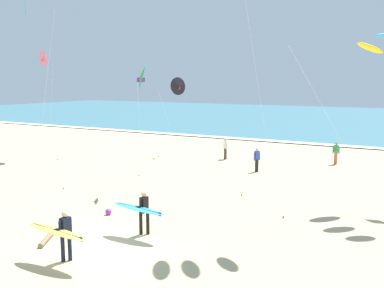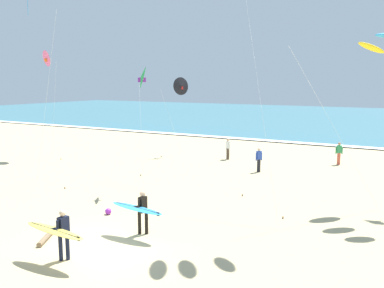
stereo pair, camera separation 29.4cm
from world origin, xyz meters
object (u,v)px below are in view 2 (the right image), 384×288
at_px(bystander_green_top, 339,153).
at_px(bystander_blue_top, 259,160).
at_px(bystander_white_top, 228,149).
at_px(surfer_trailing, 140,209).
at_px(beach_ball, 108,211).
at_px(kite_delta_charcoal_near, 181,86).
at_px(kite_delta_rose_close, 47,59).
at_px(kite_delta_emerald_far, 142,78).
at_px(driftwood_log, 48,236).
at_px(surfer_lead, 59,231).

height_order(bystander_green_top, bystander_blue_top, same).
height_order(bystander_white_top, bystander_green_top, same).
xyz_separation_m(surfer_trailing, beach_ball, (-2.76, 1.36, -0.91)).
xyz_separation_m(kite_delta_charcoal_near, kite_delta_rose_close, (-8.26, -5.79, 2.07)).
bearing_deg(bystander_blue_top, kite_delta_emerald_far, -117.37).
bearing_deg(bystander_blue_top, bystander_green_top, 51.49).
bearing_deg(driftwood_log, bystander_white_top, 92.69).
xyz_separation_m(surfer_lead, kite_delta_emerald_far, (-3.05, 8.76, 4.96)).
relative_size(kite_delta_rose_close, bystander_white_top, 5.12).
bearing_deg(surfer_lead, driftwood_log, 148.10).
bearing_deg(kite_delta_emerald_far, kite_delta_rose_close, 159.10).
bearing_deg(bystander_white_top, kite_delta_charcoal_near, 179.61).
distance_m(kite_delta_rose_close, bystander_green_top, 22.48).
xyz_separation_m(surfer_lead, driftwood_log, (-2.00, 1.25, -0.95)).
relative_size(kite_delta_emerald_far, kite_delta_rose_close, 0.81).
bearing_deg(beach_ball, kite_delta_rose_close, 146.35).
relative_size(surfer_lead, kite_delta_charcoal_near, 0.39).
bearing_deg(beach_ball, surfer_trailing, -26.23).
distance_m(kite_delta_rose_close, bystander_blue_top, 17.51).
height_order(surfer_lead, surfer_trailing, same).
xyz_separation_m(kite_delta_emerald_far, beach_ball, (1.13, -4.20, -5.87)).
relative_size(kite_delta_rose_close, beach_ball, 29.09).
bearing_deg(surfer_lead, beach_ball, 112.82).
bearing_deg(surfer_trailing, bystander_white_top, 103.01).
distance_m(kite_delta_charcoal_near, kite_delta_rose_close, 10.30).
xyz_separation_m(surfer_lead, bystander_green_top, (4.80, 21.18, -0.23)).
height_order(surfer_lead, bystander_green_top, surfer_lead).
bearing_deg(kite_delta_rose_close, driftwood_log, -42.64).
xyz_separation_m(bystander_green_top, beach_ball, (-6.71, -16.62, -0.67)).
relative_size(surfer_trailing, kite_delta_emerald_far, 0.34).
relative_size(bystander_green_top, driftwood_log, 0.89).
relative_size(surfer_trailing, bystander_blue_top, 1.43).
height_order(surfer_trailing, kite_delta_rose_close, kite_delta_rose_close).
bearing_deg(driftwood_log, kite_delta_emerald_far, 97.92).
bearing_deg(kite_delta_charcoal_near, surfer_lead, -70.12).
distance_m(bystander_white_top, driftwood_log, 17.95).
bearing_deg(surfer_lead, bystander_green_top, 77.24).
relative_size(kite_delta_emerald_far, bystander_blue_top, 4.16).
distance_m(kite_delta_charcoal_near, bystander_white_top, 6.17).
relative_size(surfer_lead, bystander_white_top, 1.51).
height_order(kite_delta_emerald_far, kite_delta_rose_close, kite_delta_rose_close).
bearing_deg(kite_delta_rose_close, bystander_white_top, 25.02).
bearing_deg(beach_ball, bystander_green_top, 68.01).
xyz_separation_m(kite_delta_charcoal_near, bystander_white_top, (4.09, -0.03, -4.62)).
bearing_deg(bystander_white_top, surfer_lead, -81.56).
relative_size(beach_ball, driftwood_log, 0.16).
bearing_deg(kite_delta_emerald_far, bystander_green_top, 57.73).
bearing_deg(driftwood_log, beach_ball, 88.54).
relative_size(kite_delta_emerald_far, beach_ball, 23.62).
height_order(beach_ball, driftwood_log, beach_ball).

